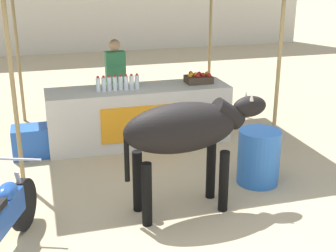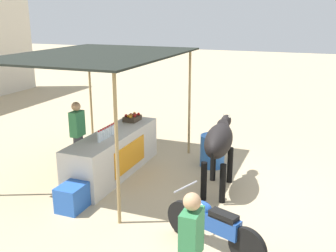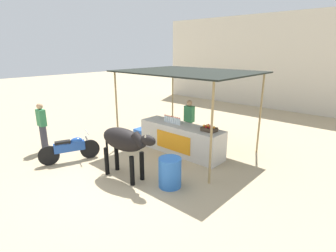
{
  "view_description": "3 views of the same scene",
  "coord_description": "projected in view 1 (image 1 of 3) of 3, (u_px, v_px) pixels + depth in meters",
  "views": [
    {
      "loc": [
        -1.57,
        -5.07,
        2.9
      ],
      "look_at": [
        0.07,
        0.69,
        0.8
      ],
      "focal_mm": 50.0,
      "sensor_mm": 36.0,
      "label": 1
    },
    {
      "loc": [
        -7.25,
        -1.94,
        3.53
      ],
      "look_at": [
        0.26,
        1.0,
        1.18
      ],
      "focal_mm": 42.0,
      "sensor_mm": 36.0,
      "label": 2
    },
    {
      "loc": [
        5.2,
        -4.19,
        3.35
      ],
      "look_at": [
        0.1,
        1.45,
        1.11
      ],
      "focal_mm": 28.0,
      "sensor_mm": 36.0,
      "label": 3
    }
  ],
  "objects": [
    {
      "name": "water_bottle_row",
      "position": [
        118.0,
        83.0,
        7.47
      ],
      "size": [
        0.7,
        0.07,
        0.25
      ],
      "color": "silver",
      "rests_on": "stall_counter"
    },
    {
      "name": "ground_plane",
      "position": [
        177.0,
        203.0,
        5.97
      ],
      "size": [
        60.0,
        60.0,
        0.0
      ],
      "primitive_type": "plane",
      "color": "tan"
    },
    {
      "name": "water_barrel",
      "position": [
        259.0,
        157.0,
        6.4
      ],
      "size": [
        0.58,
        0.58,
        0.76
      ],
      "primitive_type": "cylinder",
      "color": "blue",
      "rests_on": "ground"
    },
    {
      "name": "stall_counter",
      "position": [
        139.0,
        116.0,
        7.8
      ],
      "size": [
        3.0,
        0.82,
        0.96
      ],
      "color": "beige",
      "rests_on": "ground"
    },
    {
      "name": "cow",
      "position": [
        186.0,
        131.0,
        5.47
      ],
      "size": [
        1.84,
        0.63,
        1.44
      ],
      "color": "black",
      "rests_on": "ground"
    },
    {
      "name": "cooler_box",
      "position": [
        32.0,
        141.0,
        7.34
      ],
      "size": [
        0.6,
        0.44,
        0.48
      ],
      "primitive_type": "cube",
      "color": "blue",
      "rests_on": "ground"
    },
    {
      "name": "motorcycle_parked",
      "position": [
        1.0,
        221.0,
        4.72
      ],
      "size": [
        0.82,
        1.71,
        0.9
      ],
      "color": "black",
      "rests_on": "ground"
    },
    {
      "name": "vendor_behind_counter",
      "position": [
        116.0,
        84.0,
        8.3
      ],
      "size": [
        0.34,
        0.22,
        1.65
      ],
      "color": "#383842",
      "rests_on": "ground"
    },
    {
      "name": "fruit_crate",
      "position": [
        198.0,
        78.0,
        7.94
      ],
      "size": [
        0.44,
        0.32,
        0.18
      ],
      "color": "#3F3326",
      "rests_on": "stall_counter"
    }
  ]
}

